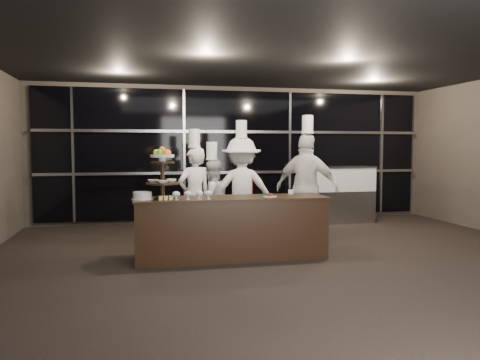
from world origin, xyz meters
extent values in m
plane|color=black|center=(0.00, 0.00, 0.00)|extent=(10.00, 10.00, 0.00)
plane|color=black|center=(0.00, 0.00, 3.00)|extent=(10.00, 10.00, 0.00)
plane|color=#473F38|center=(0.00, 5.00, 1.50)|extent=(9.00, 0.00, 9.00)
cube|color=black|center=(0.00, 4.94, 1.50)|extent=(8.60, 0.04, 2.80)
cube|color=#A5A5AA|center=(0.00, 4.89, 1.10)|extent=(8.60, 0.06, 0.06)
cube|color=#A5A5AA|center=(0.00, 4.89, 2.00)|extent=(8.60, 0.06, 0.06)
cube|color=#A5A5AA|center=(-3.50, 4.91, 1.50)|extent=(0.05, 0.05, 2.80)
cube|color=#A5A5AA|center=(-1.20, 4.91, 1.50)|extent=(0.05, 0.05, 2.80)
cube|color=#A5A5AA|center=(1.20, 4.91, 1.50)|extent=(0.05, 0.05, 2.80)
cube|color=#A5A5AA|center=(3.50, 4.91, 1.50)|extent=(0.05, 0.05, 2.80)
cube|color=black|center=(-0.85, 1.46, 0.45)|extent=(2.80, 0.70, 0.90)
cube|color=black|center=(-0.85, 1.46, 0.91)|extent=(2.84, 0.74, 0.03)
cylinder|color=black|center=(-1.85, 1.46, 0.94)|extent=(0.24, 0.24, 0.03)
cylinder|color=black|center=(-1.85, 1.46, 1.27)|extent=(0.06, 0.06, 0.70)
cylinder|color=black|center=(-1.85, 1.46, 1.14)|extent=(0.48, 0.48, 0.02)
cylinder|color=black|center=(-1.85, 1.46, 1.44)|extent=(0.34, 0.34, 0.02)
cylinder|color=white|center=(-1.85, 1.46, 1.48)|extent=(0.10, 0.10, 0.06)
cylinder|color=white|center=(-1.85, 1.46, 1.53)|extent=(0.34, 0.34, 0.04)
sphere|color=orange|center=(-1.77, 1.46, 1.58)|extent=(0.09, 0.09, 0.09)
sphere|color=#8DB92F|center=(-1.81, 1.53, 1.58)|extent=(0.09, 0.09, 0.09)
sphere|color=orange|center=(-1.89, 1.53, 1.58)|extent=(0.09, 0.09, 0.09)
sphere|color=yellow|center=(-1.93, 1.46, 1.58)|extent=(0.09, 0.09, 0.09)
sphere|color=#5CAD2C|center=(-1.89, 1.39, 1.58)|extent=(0.09, 0.09, 0.09)
sphere|color=orange|center=(-1.81, 1.39, 1.58)|extent=(0.09, 0.09, 0.09)
sphere|color=orange|center=(-1.85, 1.46, 1.62)|extent=(0.09, 0.09, 0.09)
imported|color=white|center=(-1.98, 1.52, 1.17)|extent=(0.16, 0.16, 0.04)
imported|color=white|center=(-1.72, 1.52, 1.18)|extent=(0.15, 0.15, 0.05)
imported|color=white|center=(-1.85, 1.34, 1.17)|extent=(0.16, 0.16, 0.04)
cylinder|color=silver|center=(-1.67, 1.24, 0.93)|extent=(0.07, 0.07, 0.01)
cylinder|color=silver|center=(-1.67, 1.24, 0.96)|extent=(0.02, 0.02, 0.05)
ellipsoid|color=silver|center=(-1.67, 1.24, 1.01)|extent=(0.11, 0.11, 0.08)
ellipsoid|color=#2BC467|center=(-1.67, 1.24, 1.01)|extent=(0.08, 0.08, 0.05)
cylinder|color=silver|center=(-1.51, 1.24, 0.93)|extent=(0.07, 0.07, 0.01)
cylinder|color=silver|center=(-1.51, 1.24, 0.96)|extent=(0.02, 0.02, 0.05)
ellipsoid|color=silver|center=(-1.51, 1.24, 1.01)|extent=(0.11, 0.11, 0.08)
ellipsoid|color=red|center=(-1.51, 1.24, 1.01)|extent=(0.08, 0.08, 0.05)
cylinder|color=silver|center=(-1.35, 1.24, 0.93)|extent=(0.07, 0.07, 0.01)
cylinder|color=silver|center=(-1.35, 1.24, 0.96)|extent=(0.02, 0.02, 0.05)
ellipsoid|color=silver|center=(-1.35, 1.24, 1.01)|extent=(0.11, 0.11, 0.08)
ellipsoid|color=beige|center=(-1.35, 1.24, 1.01)|extent=(0.08, 0.08, 0.05)
cylinder|color=silver|center=(-1.22, 1.24, 0.93)|extent=(0.07, 0.07, 0.01)
cylinder|color=silver|center=(-1.22, 1.24, 0.96)|extent=(0.02, 0.02, 0.05)
ellipsoid|color=silver|center=(-1.22, 1.24, 1.01)|extent=(0.11, 0.11, 0.08)
ellipsoid|color=#452216|center=(-1.22, 1.24, 1.01)|extent=(0.08, 0.08, 0.05)
cylinder|color=white|center=(-2.13, 1.41, 0.93)|extent=(0.30, 0.30, 0.01)
cylinder|color=white|center=(-2.13, 1.41, 0.98)|extent=(0.26, 0.26, 0.10)
cube|color=#F4DF77|center=(-1.88, 1.26, 0.95)|extent=(0.06, 0.06, 0.05)
cube|color=#F4DF77|center=(-1.81, 1.26, 0.95)|extent=(0.06, 0.06, 0.05)
cube|color=#F4DF77|center=(-1.74, 1.26, 0.95)|extent=(0.06, 0.06, 0.05)
cube|color=#F4DF77|center=(-1.88, 1.33, 0.95)|extent=(0.06, 0.06, 0.05)
cube|color=#F4DF77|center=(-1.81, 1.33, 0.95)|extent=(0.06, 0.06, 0.05)
cube|color=#F4DF77|center=(-1.74, 1.33, 0.95)|extent=(0.06, 0.06, 0.05)
cylinder|color=white|center=(-0.28, 1.36, 0.93)|extent=(0.20, 0.20, 0.01)
cylinder|color=#4C2814|center=(-0.28, 1.36, 0.95)|extent=(0.08, 0.08, 0.04)
cylinder|color=white|center=(0.16, 1.71, 0.96)|extent=(0.08, 0.08, 0.07)
cube|color=#A5A5AA|center=(2.14, 4.30, 0.35)|extent=(1.47, 0.63, 0.70)
cube|color=silver|center=(2.14, 4.30, 0.95)|extent=(1.47, 0.63, 0.50)
cube|color=#FFC67F|center=(2.14, 4.30, 0.95)|extent=(1.36, 0.52, 0.40)
cube|color=#A5A5AA|center=(2.14, 4.30, 1.22)|extent=(1.49, 0.65, 0.04)
imported|color=white|center=(-1.27, 2.49, 0.83)|extent=(0.71, 0.60, 1.66)
cylinder|color=white|center=(-1.27, 2.49, 1.81)|extent=(0.19, 0.19, 0.30)
cylinder|color=white|center=(-1.27, 2.49, 1.66)|extent=(0.21, 0.21, 0.03)
imported|color=silver|center=(-0.94, 2.72, 0.72)|extent=(0.84, 0.75, 1.45)
cylinder|color=white|center=(-0.94, 2.72, 1.60)|extent=(0.19, 0.19, 0.30)
cylinder|color=white|center=(-0.94, 2.72, 1.45)|extent=(0.21, 0.21, 0.03)
imported|color=white|center=(-0.43, 2.65, 0.91)|extent=(1.23, 0.78, 1.82)
cylinder|color=white|center=(-0.43, 2.65, 1.97)|extent=(0.19, 0.19, 0.30)
cylinder|color=white|center=(-0.43, 2.65, 1.83)|extent=(0.21, 0.21, 0.03)
cube|color=#A80C12|center=(-0.43, 2.53, 0.91)|extent=(0.34, 0.03, 0.68)
imported|color=silver|center=(0.65, 2.31, 0.95)|extent=(1.16, 1.06, 1.90)
cylinder|color=white|center=(0.65, 2.31, 2.05)|extent=(0.19, 0.19, 0.30)
cylinder|color=white|center=(0.65, 2.31, 1.90)|extent=(0.21, 0.21, 0.03)
camera|label=1|loc=(-2.19, -5.28, 1.65)|focal=35.00mm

